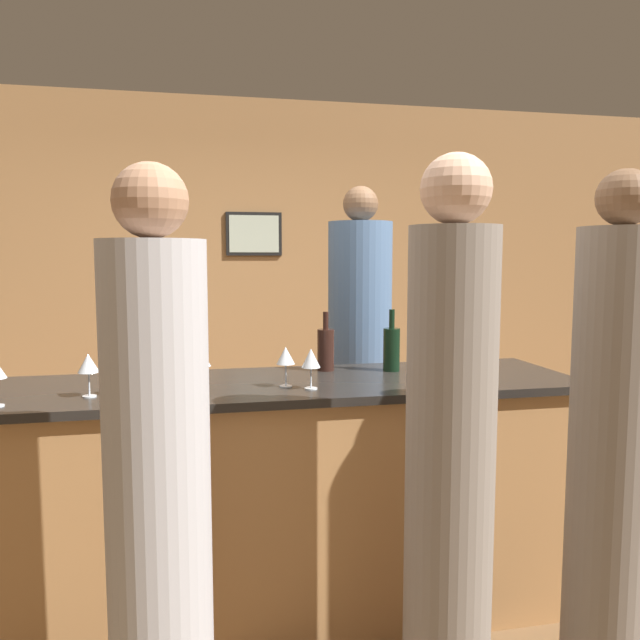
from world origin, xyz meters
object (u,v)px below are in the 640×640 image
at_px(guest_2, 158,499).
at_px(wine_bottle_1, 392,348).
at_px(guest_1, 613,456).
at_px(wine_bottle_0, 326,349).
at_px(guest_0, 450,459).
at_px(bartender, 359,373).

distance_m(guest_2, wine_bottle_1, 1.40).
xyz_separation_m(guest_1, wine_bottle_0, (-0.82, 0.95, 0.26)).
xyz_separation_m(guest_1, wine_bottle_1, (-0.52, 0.88, 0.27)).
relative_size(guest_0, wine_bottle_0, 6.89).
xyz_separation_m(bartender, guest_0, (-0.11, -1.50, -0.01)).
height_order(guest_1, guest_2, guest_1).
height_order(guest_0, guest_2, guest_0).
height_order(bartender, guest_2, bartender).
bearing_deg(guest_2, guest_0, 2.68).
xyz_separation_m(bartender, guest_1, (0.50, -1.51, -0.03)).
bearing_deg(wine_bottle_1, bartender, 87.84).
distance_m(guest_0, wine_bottle_1, 0.91).
distance_m(bartender, guest_2, 1.87).
bearing_deg(bartender, guest_2, 56.02).
relative_size(guest_2, wine_bottle_1, 6.37).
bearing_deg(wine_bottle_1, wine_bottle_0, 166.13).
relative_size(bartender, guest_2, 1.07).
bearing_deg(guest_0, guest_2, -177.32).
height_order(guest_2, wine_bottle_0, guest_2).
distance_m(guest_1, guest_2, 1.54).
distance_m(guest_0, wine_bottle_0, 1.00).
distance_m(guest_2, wine_bottle_0, 1.26).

